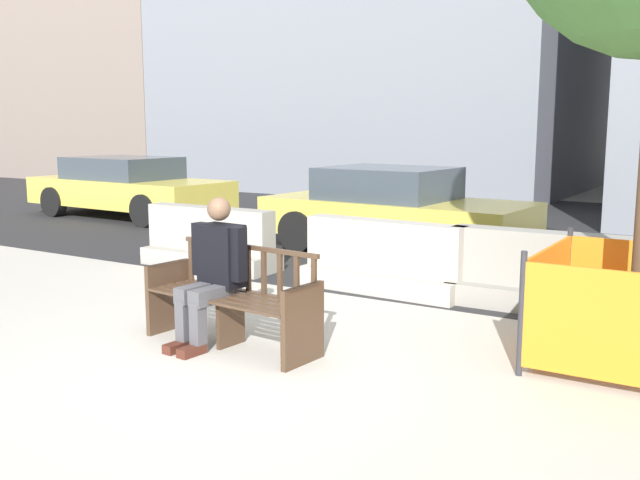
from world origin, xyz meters
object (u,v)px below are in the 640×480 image
object	(u,v)px
seated_person	(214,268)
jersey_barrier_centre	(384,263)
car_sedan_mid	(127,187)
car_taxi_near	(395,210)
street_bench	(232,302)
jersey_barrier_right	(544,278)
jersey_barrier_left	(210,243)

from	to	relation	value
seated_person	jersey_barrier_centre	xyz separation A→B (m)	(0.35, 2.65, -0.35)
seated_person	car_sedan_mid	world-z (taller)	seated_person
car_sedan_mid	car_taxi_near	bearing A→B (deg)	-7.06
seated_person	car_sedan_mid	bearing A→B (deg)	141.42
street_bench	jersey_barrier_centre	world-z (taller)	street_bench
seated_person	jersey_barrier_right	size ratio (longest dim) A/B	0.65
jersey_barrier_centre	jersey_barrier_right	distance (m)	1.84
jersey_barrier_right	jersey_barrier_centre	bearing A→B (deg)	-176.34
seated_person	street_bench	bearing A→B (deg)	13.91
jersey_barrier_left	jersey_barrier_right	distance (m)	4.51
street_bench	jersey_barrier_right	size ratio (longest dim) A/B	0.86
street_bench	jersey_barrier_right	xyz separation A→B (m)	(2.02, 2.73, -0.06)
jersey_barrier_left	jersey_barrier_right	size ratio (longest dim) A/B	1.00
jersey_barrier_left	seated_person	bearing A→B (deg)	-48.71
jersey_barrier_centre	jersey_barrier_left	world-z (taller)	same
street_bench	jersey_barrier_centre	size ratio (longest dim) A/B	0.85
jersey_barrier_centre	car_sedan_mid	size ratio (longest dim) A/B	0.43
jersey_barrier_centre	jersey_barrier_right	bearing A→B (deg)	3.66
car_taxi_near	jersey_barrier_centre	bearing A→B (deg)	-66.54
jersey_barrier_centre	car_taxi_near	world-z (taller)	car_taxi_near
jersey_barrier_left	car_sedan_mid	distance (m)	6.09
street_bench	jersey_barrier_left	bearing A→B (deg)	133.76
seated_person	jersey_barrier_right	distance (m)	3.55
jersey_barrier_left	jersey_barrier_right	xyz separation A→B (m)	(4.51, 0.13, 0.00)
jersey_barrier_centre	jersey_barrier_left	distance (m)	2.67
jersey_barrier_left	car_taxi_near	size ratio (longest dim) A/B	0.48
street_bench	car_sedan_mid	bearing A→B (deg)	142.25
jersey_barrier_right	car_sedan_mid	world-z (taller)	car_sedan_mid
jersey_barrier_centre	car_taxi_near	size ratio (longest dim) A/B	0.49
jersey_barrier_left	jersey_barrier_centre	bearing A→B (deg)	0.24
jersey_barrier_centre	jersey_barrier_right	world-z (taller)	same
car_taxi_near	jersey_barrier_left	bearing A→B (deg)	-123.18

